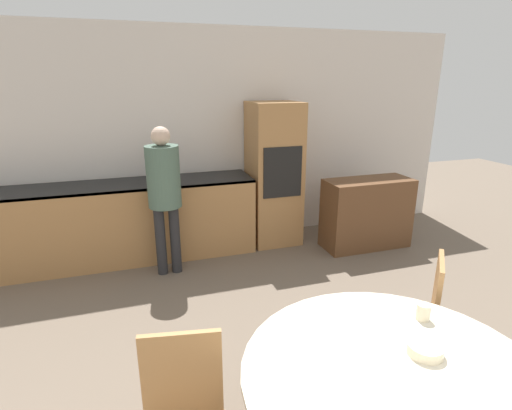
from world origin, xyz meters
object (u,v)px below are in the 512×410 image
cup (423,312)px  bowl_near (425,350)px  chair_far_right (419,313)px  sideboard (366,213)px  person_standing (164,186)px  dining_table (391,406)px  oven_unit (274,174)px

cup → bowl_near: bearing=-127.8°
chair_far_right → cup: (-0.31, -0.36, 0.29)m
sideboard → person_standing: 2.47m
person_standing → bowl_near: bearing=-70.9°
sideboard → dining_table: sideboard is taller
oven_unit → dining_table: size_ratio=1.25×
dining_table → chair_far_right: size_ratio=1.54×
oven_unit → bowl_near: oven_unit is taller
dining_table → person_standing: size_ratio=0.90×
dining_table → sideboard: bearing=59.0°
sideboard → person_standing: size_ratio=0.68×
chair_far_right → person_standing: 2.61m
bowl_near → sideboard: bearing=61.8°
sideboard → bowl_near: 3.10m
sideboard → bowl_near: sideboard is taller
cup → bowl_near: cup is taller
oven_unit → person_standing: (-1.38, -0.52, 0.09)m
person_standing → cup: size_ratio=17.03×
oven_unit → chair_far_right: (0.06, -2.64, -0.37)m
oven_unit → person_standing: 1.48m
dining_table → bowl_near: bearing=14.9°
dining_table → person_standing: 2.91m
cup → bowl_near: 0.31m
oven_unit → chair_far_right: oven_unit is taller
oven_unit → person_standing: oven_unit is taller
sideboard → cup: (-1.27, -2.47, 0.36)m
chair_far_right → bowl_near: size_ratio=5.37×
sideboard → oven_unit: bearing=152.8°
dining_table → chair_far_right: (0.70, 0.66, -0.04)m
bowl_near → oven_unit: bearing=82.4°
dining_table → bowl_near: (0.21, 0.05, 0.22)m
dining_table → oven_unit: bearing=79.0°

